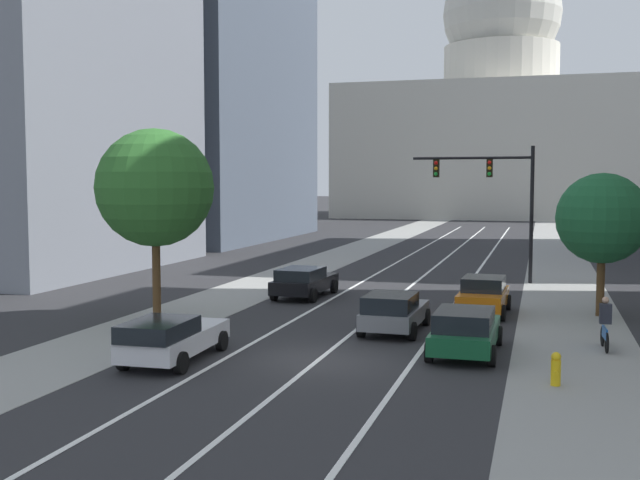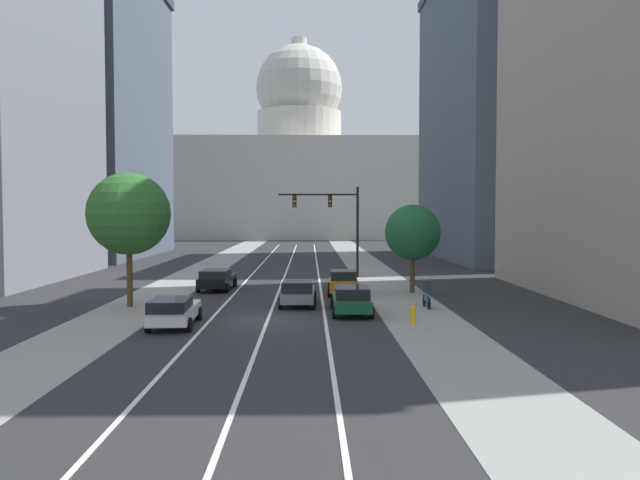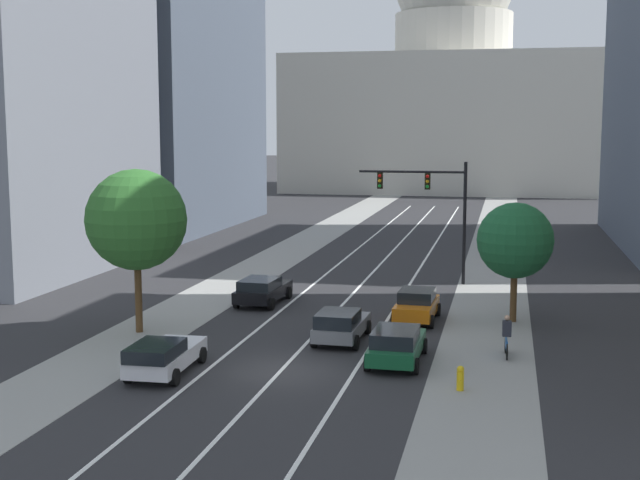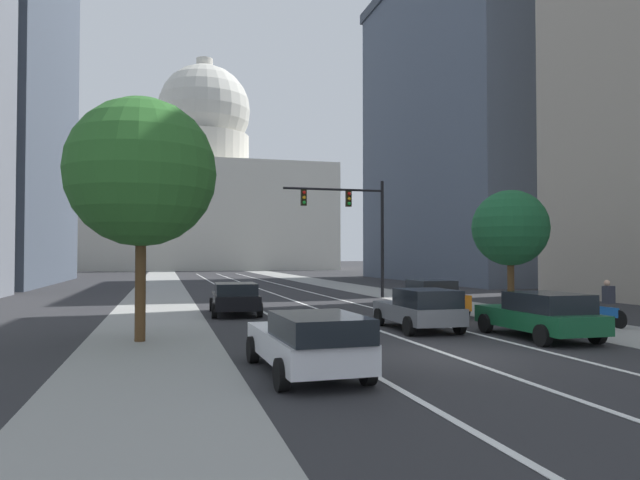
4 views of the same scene
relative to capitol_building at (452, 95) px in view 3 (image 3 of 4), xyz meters
name	(u,v)px [view 3 (image 3 of 4)]	position (x,y,z in m)	size (l,w,h in m)	color
ground_plane	(404,239)	(0.00, -58.22, -13.96)	(400.00, 400.00, 0.00)	#2B2B2D
sidewalk_left	(302,244)	(-7.57, -63.22, -13.95)	(3.98, 130.00, 0.01)	gray
sidewalk_right	(496,250)	(7.57, -63.22, -13.95)	(3.98, 130.00, 0.01)	gray
lane_stripe_left	(336,266)	(-2.79, -73.22, -13.94)	(0.16, 90.00, 0.01)	white
lane_stripe_center	(378,267)	(0.00, -73.22, -13.94)	(0.16, 90.00, 0.01)	white
lane_stripe_right	(420,269)	(2.79, -73.22, -13.94)	(0.16, 90.00, 0.01)	white
office_tower_far_left	(118,42)	(-27.42, -53.68, 3.13)	(21.73, 26.82, 34.10)	#4C5666
capitol_building	(452,95)	(0.00, 0.00, 0.00)	(46.27, 26.91, 40.38)	beige
car_black	(262,290)	(-4.20, -86.24, -13.20)	(2.27, 4.61, 1.41)	black
car_green	(396,344)	(4.19, -96.19, -13.18)	(2.09, 4.55, 1.46)	#14512D
car_white	(163,356)	(-4.18, -99.67, -13.20)	(2.12, 4.67, 1.40)	silver
car_orange	(417,305)	(4.19, -88.55, -13.16)	(2.09, 4.07, 1.52)	orange
car_gray	(341,325)	(1.39, -93.36, -13.19)	(2.08, 4.24, 1.47)	slate
traffic_signal_mast	(433,199)	(4.01, -78.24, -8.89)	(6.40, 0.39, 7.25)	black
fire_hydrant	(460,378)	(6.85, -99.25, -13.49)	(0.26, 0.35, 0.91)	yellow
cyclist	(507,336)	(8.43, -94.26, -13.10)	(0.38, 1.70, 1.72)	black
street_tree_near_left	(136,220)	(-7.92, -93.51, -8.81)	(4.55, 4.55, 7.43)	#51381E
street_tree_near_right	(515,241)	(8.73, -87.70, -10.03)	(3.62, 3.62, 5.75)	#51381E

